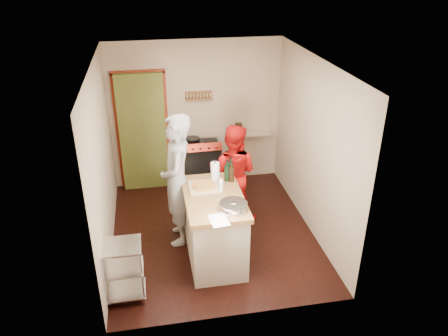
{
  "coord_description": "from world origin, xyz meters",
  "views": [
    {
      "loc": [
        -0.84,
        -5.52,
        3.87
      ],
      "look_at": [
        0.18,
        0.0,
        1.08
      ],
      "focal_mm": 35.0,
      "sensor_mm": 36.0,
      "label": 1
    }
  ],
  "objects_px": {
    "stove": "(202,165)",
    "person_stripe": "(177,181)",
    "wire_shelving": "(123,269)",
    "island": "(214,226)",
    "person_red": "(233,174)"
  },
  "relations": [
    {
      "from": "stove",
      "to": "wire_shelving",
      "type": "bearing_deg",
      "value": -116.85
    },
    {
      "from": "person_stripe",
      "to": "person_red",
      "type": "height_order",
      "value": "person_stripe"
    },
    {
      "from": "stove",
      "to": "person_stripe",
      "type": "height_order",
      "value": "person_stripe"
    },
    {
      "from": "stove",
      "to": "wire_shelving",
      "type": "height_order",
      "value": "stove"
    },
    {
      "from": "wire_shelving",
      "to": "person_red",
      "type": "xyz_separation_m",
      "value": [
        1.66,
        1.54,
        0.36
      ]
    },
    {
      "from": "person_stripe",
      "to": "person_red",
      "type": "xyz_separation_m",
      "value": [
        0.88,
        0.41,
        -0.18
      ]
    },
    {
      "from": "island",
      "to": "person_red",
      "type": "distance_m",
      "value": 1.08
    },
    {
      "from": "island",
      "to": "person_red",
      "type": "height_order",
      "value": "person_red"
    },
    {
      "from": "wire_shelving",
      "to": "island",
      "type": "relative_size",
      "value": 0.57
    },
    {
      "from": "island",
      "to": "wire_shelving",
      "type": "bearing_deg",
      "value": -153.6
    },
    {
      "from": "island",
      "to": "person_red",
      "type": "bearing_deg",
      "value": 64.72
    },
    {
      "from": "stove",
      "to": "island",
      "type": "relative_size",
      "value": 0.72
    },
    {
      "from": "island",
      "to": "person_red",
      "type": "relative_size",
      "value": 0.88
    },
    {
      "from": "wire_shelving",
      "to": "person_red",
      "type": "height_order",
      "value": "person_red"
    },
    {
      "from": "person_stripe",
      "to": "island",
      "type": "bearing_deg",
      "value": 44.57
    }
  ]
}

